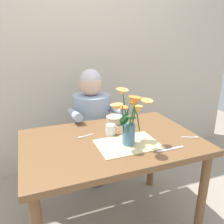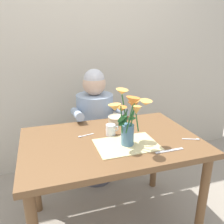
% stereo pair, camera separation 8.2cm
% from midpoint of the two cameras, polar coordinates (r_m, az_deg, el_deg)
% --- Properties ---
extents(ground_plane, '(6.00, 6.00, 0.00)m').
position_cam_midpoint_polar(ground_plane, '(2.02, -1.38, -26.08)').
color(ground_plane, gray).
extents(wood_panel_backdrop, '(4.00, 0.10, 2.50)m').
position_cam_midpoint_polar(wood_panel_backdrop, '(2.45, -10.26, 14.48)').
color(wood_panel_backdrop, beige).
rests_on(wood_panel_backdrop, ground_plane).
extents(dining_table, '(1.20, 0.80, 0.74)m').
position_cam_midpoint_polar(dining_table, '(1.63, -1.56, -9.89)').
color(dining_table, brown).
rests_on(dining_table, ground_plane).
extents(seated_person, '(0.45, 0.47, 1.14)m').
position_cam_midpoint_polar(seated_person, '(2.21, -5.99, -4.28)').
color(seated_person, '#4C4C56').
rests_on(seated_person, ground_plane).
extents(striped_placemat, '(0.40, 0.28, 0.00)m').
position_cam_midpoint_polar(striped_placemat, '(1.51, 2.37, -8.02)').
color(striped_placemat, beige).
rests_on(striped_placemat, dining_table).
extents(flower_vase, '(0.31, 0.31, 0.36)m').
position_cam_midpoint_polar(flower_vase, '(1.43, 2.85, -0.88)').
color(flower_vase, teal).
rests_on(flower_vase, dining_table).
extents(ceramic_bowl, '(0.14, 0.14, 0.06)m').
position_cam_midpoint_polar(ceramic_bowl, '(1.86, -0.62, -1.79)').
color(ceramic_bowl, beige).
rests_on(ceramic_bowl, dining_table).
extents(dinner_knife, '(0.19, 0.02, 0.00)m').
position_cam_midpoint_polar(dinner_knife, '(1.49, 12.81, -9.01)').
color(dinner_knife, silver).
rests_on(dinner_knife, dining_table).
extents(coffee_cup, '(0.09, 0.07, 0.08)m').
position_cam_midpoint_polar(coffee_cup, '(1.63, -1.75, -4.48)').
color(coffee_cup, silver).
rests_on(coffee_cup, dining_table).
extents(spoon_0, '(0.12, 0.05, 0.01)m').
position_cam_midpoint_polar(spoon_0, '(1.77, -1.04, -3.86)').
color(spoon_0, silver).
rests_on(spoon_0, dining_table).
extents(spoon_1, '(0.12, 0.06, 0.01)m').
position_cam_midpoint_polar(spoon_1, '(1.69, 18.13, -5.98)').
color(spoon_1, silver).
rests_on(spoon_1, dining_table).
extents(spoon_2, '(0.12, 0.04, 0.01)m').
position_cam_midpoint_polar(spoon_2, '(1.64, -8.58, -6.06)').
color(spoon_2, silver).
rests_on(spoon_2, dining_table).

